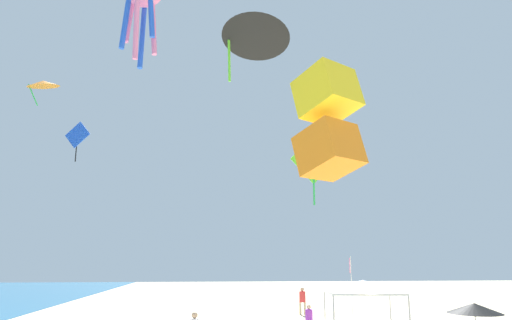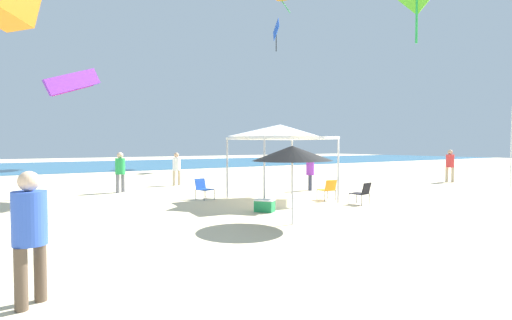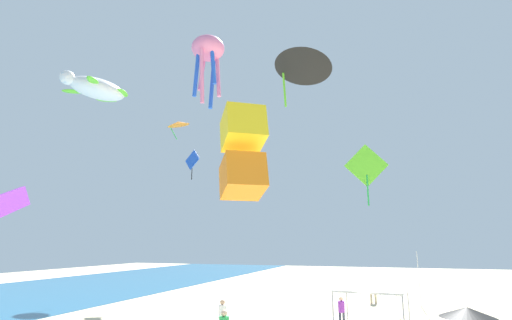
# 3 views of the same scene
# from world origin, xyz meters

# --- Properties ---
(canopy_tent) EXTENTS (3.54, 3.58, 2.97)m
(canopy_tent) POSITION_xyz_m (-2.03, 1.78, 2.66)
(canopy_tent) COLOR #B7B7BC
(canopy_tent) RESTS_ON ground
(beach_umbrella) EXTENTS (2.19, 2.19, 2.16)m
(beach_umbrella) POSITION_xyz_m (-4.54, -2.06, 1.94)
(beach_umbrella) COLOR silver
(beach_umbrella) RESTS_ON ground
(banner_flag) EXTENTS (0.36, 0.06, 4.09)m
(banner_flag) POSITION_xyz_m (10.18, -1.26, 2.45)
(banner_flag) COLOR silver
(banner_flag) RESTS_ON ground
(person_beachcomber) EXTENTS (0.45, 0.51, 1.90)m
(person_beachcomber) POSITION_xyz_m (10.77, 2.22, 1.11)
(person_beachcomber) COLOR #C6B28C
(person_beachcomber) RESTS_ON ground
(person_far_stroller) EXTENTS (0.38, 0.38, 1.60)m
(person_far_stroller) POSITION_xyz_m (1.22, 3.67, 0.94)
(person_far_stroller) COLOR #33384C
(person_far_stroller) RESTS_ON ground
(person_kite_handler) EXTENTS (0.47, 0.42, 1.76)m
(person_kite_handler) POSITION_xyz_m (-3.23, 9.36, 1.04)
(person_kite_handler) COLOR #C6B28C
(person_kite_handler) RESTS_ON ground
(kite_delta_orange) EXTENTS (3.63, 3.61, 2.26)m
(kite_delta_orange) POSITION_xyz_m (15.53, 23.68, 18.76)
(kite_delta_orange) COLOR orange
(kite_diamond_blue) EXTENTS (0.86, 2.05, 3.12)m
(kite_diamond_blue) POSITION_xyz_m (10.52, 18.90, 12.80)
(kite_diamond_blue) COLOR blue
(kite_box_yellow) EXTENTS (2.17, 2.09, 3.27)m
(kite_box_yellow) POSITION_xyz_m (-10.86, 5.39, 7.79)
(kite_box_yellow) COLOR yellow
(kite_turtle_white) EXTENTS (7.24, 6.96, 2.95)m
(kite_turtle_white) POSITION_xyz_m (7.06, 28.56, 20.50)
(kite_turtle_white) COLOR white
(kite_octopus_pink) EXTENTS (2.60, 2.60, 5.77)m
(kite_octopus_pink) POSITION_xyz_m (2.00, 13.26, 19.48)
(kite_octopus_pink) COLOR pink
(kite_parafoil_purple) EXTENTS (4.21, 1.75, 2.61)m
(kite_parafoil_purple) POSITION_xyz_m (-6.39, 21.97, 6.94)
(kite_parafoil_purple) COLOR purple
(kite_delta_black) EXTENTS (5.74, 5.70, 4.23)m
(kite_delta_black) POSITION_xyz_m (4.50, 6.14, 18.55)
(kite_delta_black) COLOR black
(kite_diamond_lime) EXTENTS (0.72, 3.28, 4.77)m
(kite_diamond_lime) POSITION_xyz_m (6.97, 1.98, 10.37)
(kite_diamond_lime) COLOR #66D82D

